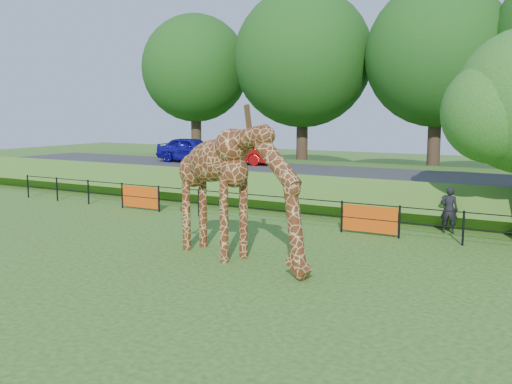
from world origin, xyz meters
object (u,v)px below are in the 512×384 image
at_px(car_blue, 192,150).
at_px(car_red, 238,152).
at_px(giraffe, 238,193).
at_px(visitor, 449,210).

relative_size(car_blue, car_red, 1.04).
bearing_deg(car_blue, giraffe, -137.82).
relative_size(giraffe, visitor, 3.32).
bearing_deg(car_red, car_blue, 86.43).
xyz_separation_m(car_blue, visitor, (14.25, -4.84, -1.28)).
bearing_deg(car_blue, visitor, -107.11).
height_order(giraffe, visitor, giraffe).
bearing_deg(car_blue, car_red, -82.42).
xyz_separation_m(car_blue, car_red, (2.75, 0.29, -0.05)).
bearing_deg(giraffe, car_blue, 149.43).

